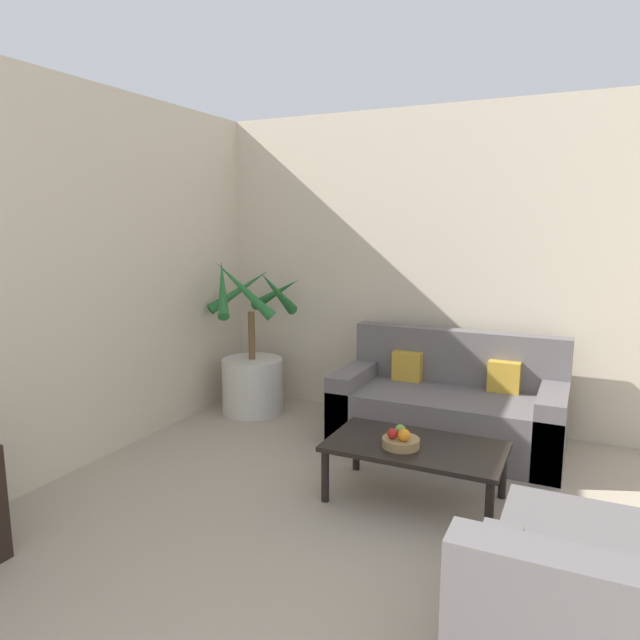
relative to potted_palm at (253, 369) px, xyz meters
The scene contains 8 objects.
potted_palm is the anchor object (origin of this frame).
sofa_loveseat 1.81m from the potted_palm, ahead, with size 1.72×0.83×0.87m.
coffee_table 2.11m from the potted_palm, 29.21° to the right, with size 1.09×0.61×0.37m.
fruit_bowl 2.08m from the potted_palm, 32.03° to the right, with size 0.23×0.23×0.06m.
apple_red 2.06m from the potted_palm, 33.34° to the right, with size 0.06×0.06×0.06m.
apple_green 2.04m from the potted_palm, 31.16° to the right, with size 0.07×0.07×0.07m.
orange_fruit 2.13m from the potted_palm, 32.37° to the right, with size 0.08×0.08×0.08m.
ottoman 3.27m from the potted_palm, 31.10° to the right, with size 0.68×0.49×0.41m.
Camera 1 is at (-0.38, 0.80, 1.73)m, focal length 32.00 mm.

